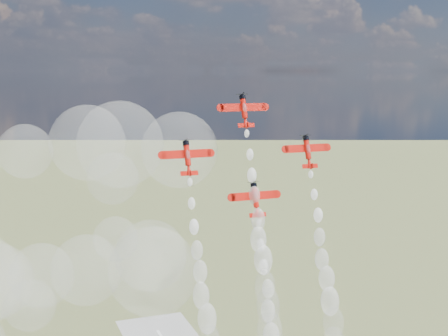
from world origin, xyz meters
The scene contains 7 objects.
plane_lead centered at (-8.76, 16.27, 101.07)m, with size 10.82×4.72×7.44m.
plane_left centered at (-23.08, 12.88, 91.64)m, with size 10.82×4.72×7.44m.
plane_right centered at (5.56, 12.88, 91.64)m, with size 10.82×4.72×7.44m.
plane_slot centered at (-8.76, 9.49, 82.20)m, with size 10.82×4.72×7.44m.
smoke_trail_lead centered at (-9.04, 3.25, 64.25)m, with size 5.18×17.12×43.44m.
smoke_trail_right centered at (5.48, -0.17, 54.91)m, with size 5.18×16.97×43.10m.
drifted_smoke_cloud centered at (-43.81, 28.44, 73.97)m, with size 65.11×37.44×55.35m.
Camera 1 is at (-61.54, -112.35, 109.68)m, focal length 50.00 mm.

